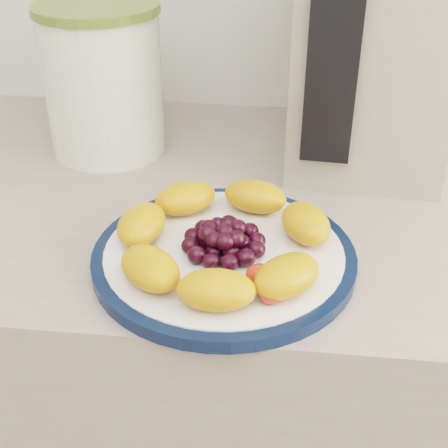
# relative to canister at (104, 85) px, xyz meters

# --- Properties ---
(counter) EXTENTS (3.50, 0.60, 0.90)m
(counter) POSITION_rel_canister_xyz_m (0.20, -0.10, -0.55)
(counter) COLOR #A19284
(counter) RESTS_ON floor
(cabinet_face) EXTENTS (3.48, 0.58, 0.84)m
(cabinet_face) POSITION_rel_canister_xyz_m (0.20, -0.10, -0.58)
(cabinet_face) COLOR #957C59
(cabinet_face) RESTS_ON floor
(plate_rim) EXTENTS (0.29, 0.29, 0.01)m
(plate_rim) POSITION_rel_canister_xyz_m (0.20, -0.27, -0.09)
(plate_rim) COLOR #0A1937
(plate_rim) RESTS_ON counter
(plate_face) EXTENTS (0.26, 0.26, 0.02)m
(plate_face) POSITION_rel_canister_xyz_m (0.20, -0.27, -0.09)
(plate_face) COLOR white
(plate_face) RESTS_ON counter
(canister) EXTENTS (0.19, 0.19, 0.20)m
(canister) POSITION_rel_canister_xyz_m (0.00, 0.00, 0.00)
(canister) COLOR #556D21
(canister) RESTS_ON counter
(canister_lid) EXTENTS (0.20, 0.20, 0.01)m
(canister_lid) POSITION_rel_canister_xyz_m (0.00, 0.00, 0.10)
(canister_lid) COLOR olive
(canister_lid) RESTS_ON canister
(appliance_body) EXTENTS (0.22, 0.30, 0.35)m
(appliance_body) POSITION_rel_canister_xyz_m (0.37, 0.04, 0.08)
(appliance_body) COLOR #A69F8D
(appliance_body) RESTS_ON counter
(appliance_panel) EXTENTS (0.06, 0.02, 0.26)m
(appliance_panel) POSITION_rel_canister_xyz_m (0.31, -0.10, 0.08)
(appliance_panel) COLOR black
(appliance_panel) RESTS_ON appliance_body
(fruit_plate) EXTENTS (0.25, 0.24, 0.04)m
(fruit_plate) POSITION_rel_canister_xyz_m (0.20, -0.28, -0.06)
(fruit_plate) COLOR orange
(fruit_plate) RESTS_ON plate_face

